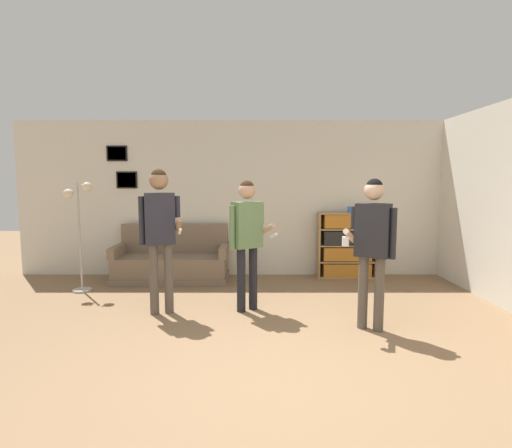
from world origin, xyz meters
TOP-DOWN VIEW (x-y plane):
  - ground_plane at (0.00, 0.00)m, footprint 20.00×20.00m
  - wall_back at (-0.01, 3.82)m, footprint 8.59×0.08m
  - wall_right at (3.12, 1.89)m, footprint 0.06×6.19m
  - couch at (-1.53, 3.41)m, footprint 1.88×0.80m
  - bookshelf at (1.44, 3.60)m, footprint 1.00×0.30m
  - floor_lamp at (-2.76, 2.71)m, footprint 0.42×0.28m
  - person_player_foreground_left at (-1.31, 1.69)m, footprint 0.57×0.44m
  - person_player_foreground_center at (-0.24, 1.82)m, footprint 0.60×0.36m
  - person_watcher_holding_cup at (1.16, 1.15)m, footprint 0.58×0.36m
  - drinking_cup at (1.48, 3.60)m, footprint 0.09×0.09m

SIDE VIEW (x-z plane):
  - ground_plane at x=0.00m, z-range 0.00..0.00m
  - couch at x=-1.53m, z-range -0.16..0.76m
  - bookshelf at x=1.44m, z-range 0.00..1.12m
  - person_player_foreground_center at x=-0.24m, z-range 0.19..1.86m
  - person_watcher_holding_cup at x=1.16m, z-range 0.20..1.89m
  - floor_lamp at x=-2.76m, z-range 0.24..1.89m
  - person_player_foreground_left at x=-1.31m, z-range 0.22..2.03m
  - drinking_cup at x=1.48m, z-range 1.12..1.23m
  - wall_right at x=3.12m, z-range 0.00..2.70m
  - wall_back at x=-0.01m, z-range 0.00..2.70m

